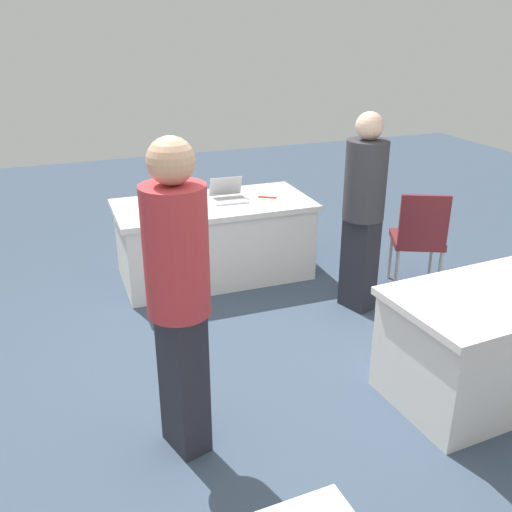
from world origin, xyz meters
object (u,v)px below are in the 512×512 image
object	(u,v)px
person_organiser	(178,288)
yarn_ball	(160,198)
chair_near_front	(419,235)
scissors_red	(267,197)
table_foreground	(214,239)
laptop_silver	(228,196)
table_back_left	(510,337)
person_presenter	(364,204)

from	to	relation	value
person_organiser	yarn_ball	xyz separation A→B (m)	(-0.40, -2.36, -0.22)
chair_near_front	scissors_red	xyz separation A→B (m)	(1.08, -0.95, 0.20)
table_foreground	laptop_silver	world-z (taller)	laptop_silver
table_foreground	person_organiser	world-z (taller)	person_organiser
person_organiser	scissors_red	size ratio (longest dim) A/B	10.17
scissors_red	person_organiser	bearing A→B (deg)	-88.44
laptop_silver	person_organiser	bearing A→B (deg)	68.60
scissors_red	yarn_ball	bearing A→B (deg)	-154.43
chair_near_front	laptop_silver	size ratio (longest dim) A/B	2.89
chair_near_front	yarn_ball	world-z (taller)	chair_near_front
table_back_left	chair_near_front	size ratio (longest dim) A/B	1.86
person_presenter	person_organiser	xyz separation A→B (m)	(1.83, 1.18, 0.09)
person_organiser	chair_near_front	bearing A→B (deg)	100.89
table_foreground	person_presenter	distance (m)	1.55
person_presenter	scissors_red	world-z (taller)	person_presenter
table_back_left	person_organiser	world-z (taller)	person_organiser
table_back_left	person_organiser	distance (m)	2.29
table_back_left	chair_near_front	xyz separation A→B (m)	(-0.30, -1.45, 0.18)
person_presenter	scissors_red	size ratio (longest dim) A/B	9.34
scissors_red	table_foreground	bearing A→B (deg)	-150.22
chair_near_front	laptop_silver	distance (m)	1.78
chair_near_front	person_presenter	bearing A→B (deg)	-147.34
table_back_left	laptop_silver	size ratio (longest dim) A/B	5.37
table_foreground	chair_near_front	xyz separation A→B (m)	(-1.61, 0.99, 0.18)
table_back_left	scissors_red	xyz separation A→B (m)	(0.78, -2.41, 0.37)
yarn_ball	table_back_left	bearing A→B (deg)	124.97
person_presenter	yarn_ball	world-z (taller)	person_presenter
chair_near_front	person_presenter	xyz separation A→B (m)	(0.65, 0.08, 0.39)
person_presenter	person_organiser	size ratio (longest dim) A/B	0.92
table_back_left	scissors_red	bearing A→B (deg)	-71.95
table_back_left	yarn_ball	bearing A→B (deg)	-55.03
laptop_silver	yarn_ball	xyz separation A→B (m)	(0.63, -0.09, 0.03)
table_foreground	chair_near_front	world-z (taller)	chair_near_front
laptop_silver	scissors_red	bearing A→B (deg)	174.36
table_foreground	person_presenter	world-z (taller)	person_presenter
table_foreground	laptop_silver	bearing A→B (deg)	-173.36
chair_near_front	person_presenter	distance (m)	0.76
table_foreground	person_organiser	distance (m)	2.50
table_back_left	person_presenter	distance (m)	1.52
person_presenter	yarn_ball	size ratio (longest dim) A/B	12.68
table_back_left	laptop_silver	xyz separation A→B (m)	(1.16, -2.46, 0.41)
table_back_left	person_presenter	size ratio (longest dim) A/B	1.06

